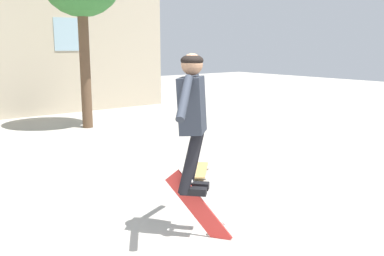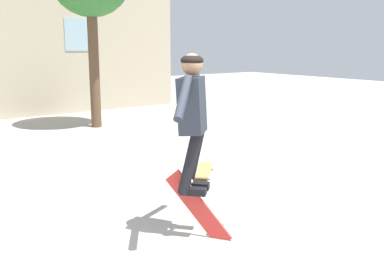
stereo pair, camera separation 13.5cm
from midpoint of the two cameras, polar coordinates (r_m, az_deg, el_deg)
skater at (r=4.17m, az=0.94°, el=2.23°), size 0.95×0.85×1.38m
skateboard_flipping at (r=4.38m, az=1.77°, el=-10.66°), size 0.42×0.60×0.78m
skateboard_resting at (r=6.44m, az=2.19°, el=-5.62°), size 0.71×0.73×0.08m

